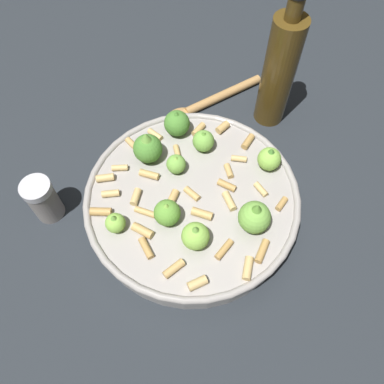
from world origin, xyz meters
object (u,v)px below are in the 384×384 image
(cooking_pan, at_px, (192,199))
(wooden_spoon, at_px, (208,102))
(olive_oil_bottle, at_px, (279,71))
(pepper_shaker, at_px, (43,200))

(cooking_pan, xyz_separation_m, wooden_spoon, (-0.17, -0.15, -0.02))
(olive_oil_bottle, relative_size, wooden_spoon, 1.21)
(olive_oil_bottle, bearing_deg, wooden_spoon, -54.79)
(pepper_shaker, xyz_separation_m, olive_oil_bottle, (-0.41, 0.09, 0.07))
(cooking_pan, height_order, olive_oil_bottle, olive_oil_bottle)
(cooking_pan, distance_m, wooden_spoon, 0.23)
(cooking_pan, distance_m, olive_oil_bottle, 0.25)
(wooden_spoon, bearing_deg, cooking_pan, 41.11)
(cooking_pan, relative_size, pepper_shaker, 4.09)
(cooking_pan, height_order, wooden_spoon, cooking_pan)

